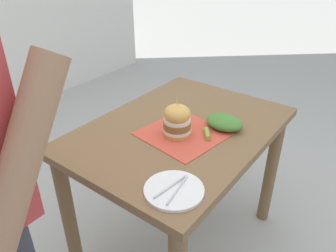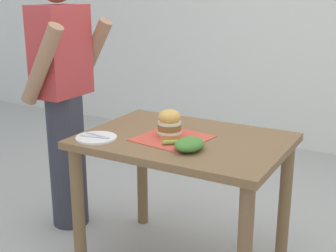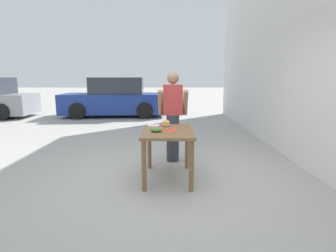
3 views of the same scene
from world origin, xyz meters
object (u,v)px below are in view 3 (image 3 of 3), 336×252
object	(u,v)px
patio_table	(168,139)
side_salad	(156,130)
parked_car_mid_block	(115,99)
sandwich	(166,125)
diner_across_table	(173,116)
pickle_spear	(158,129)
side_plate_with_forks	(153,125)

from	to	relation	value
patio_table	side_salad	xyz separation A→B (m)	(-0.17, -0.12, 0.17)
parked_car_mid_block	sandwich	bearing A→B (deg)	-72.06
diner_across_table	parked_car_mid_block	size ratio (longest dim) A/B	0.39
sandwich	side_salad	xyz separation A→B (m)	(-0.14, -0.19, -0.05)
sandwich	side_salad	size ratio (longest dim) A/B	1.03
pickle_spear	parked_car_mid_block	world-z (taller)	parked_car_mid_block
side_plate_with_forks	parked_car_mid_block	size ratio (longest dim) A/B	0.05
diner_across_table	parked_car_mid_block	distance (m)	6.48
pickle_spear	side_plate_with_forks	xyz separation A→B (m)	(-0.10, 0.40, -0.01)
side_salad	diner_across_table	bearing A→B (deg)	75.85
sandwich	diner_across_table	xyz separation A→B (m)	(0.12, 0.84, 0.02)
diner_across_table	parked_car_mid_block	bearing A→B (deg)	111.20
patio_table	diner_across_table	distance (m)	0.94
patio_table	side_plate_with_forks	bearing A→B (deg)	122.20
parked_car_mid_block	side_plate_with_forks	bearing A→B (deg)	-72.97
pickle_spear	parked_car_mid_block	bearing A→B (deg)	106.86
diner_across_table	parked_car_mid_block	xyz separation A→B (m)	(-2.34, 6.04, -0.16)
sandwich	pickle_spear	distance (m)	0.15
side_salad	diner_across_table	world-z (taller)	diner_across_table
patio_table	pickle_spear	bearing A→B (deg)	-178.33
patio_table	parked_car_mid_block	world-z (taller)	parked_car_mid_block
pickle_spear	parked_car_mid_block	distance (m)	7.27
side_plate_with_forks	patio_table	bearing A→B (deg)	-57.80
pickle_spear	side_salad	distance (m)	0.12
sandwich	side_salad	bearing A→B (deg)	-126.78
side_plate_with_forks	diner_across_table	size ratio (longest dim) A/B	0.13
patio_table	side_salad	size ratio (longest dim) A/B	6.04
patio_table	diner_across_table	xyz separation A→B (m)	(0.09, 0.91, 0.24)
pickle_spear	sandwich	bearing A→B (deg)	33.21
sandwich	diner_across_table	bearing A→B (deg)	82.06
side_salad	parked_car_mid_block	bearing A→B (deg)	106.43
pickle_spear	patio_table	bearing A→B (deg)	1.67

